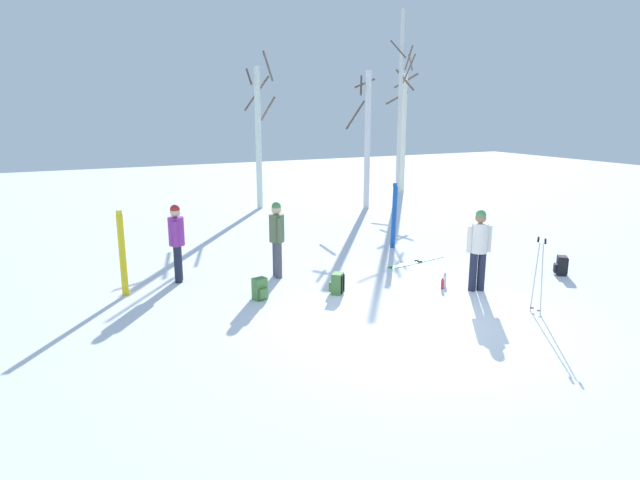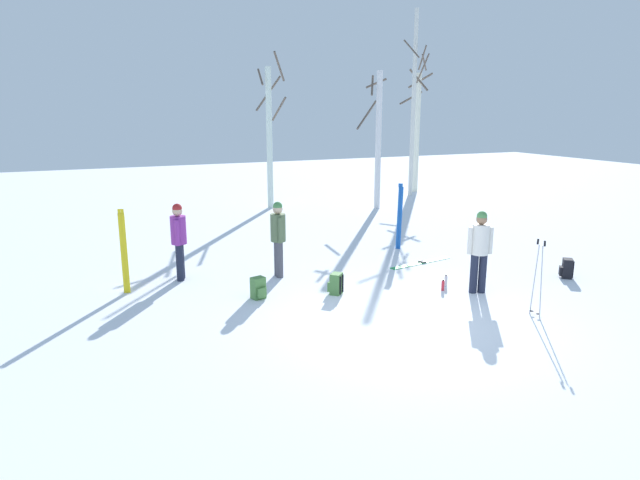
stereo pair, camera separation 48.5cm
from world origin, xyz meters
TOP-DOWN VIEW (x-y plane):
  - ground_plane at (0.00, 0.00)m, footprint 60.00×60.00m
  - person_0 at (2.24, 0.93)m, footprint 0.50×0.34m
  - person_1 at (-3.21, 4.32)m, footprint 0.34×0.50m
  - person_2 at (-1.13, 3.67)m, footprint 0.34×0.52m
  - ski_pair_planted_0 at (-4.40, 3.83)m, footprint 0.14×0.05m
  - ski_pair_planted_1 at (2.70, 4.75)m, footprint 0.12×0.14m
  - ski_pair_lying_0 at (2.45, 3.29)m, footprint 1.88×0.52m
  - ski_poles_0 at (2.33, -0.59)m, footprint 0.07×0.26m
  - backpack_0 at (-0.47, 2.02)m, footprint 0.34×0.35m
  - backpack_1 at (-2.02, 2.40)m, footprint 0.30×0.33m
  - backpack_2 at (4.76, 0.95)m, footprint 0.35×0.34m
  - water_bottle_0 at (1.67, 1.32)m, footprint 0.06×0.06m
  - water_bottle_1 at (1.90, 1.53)m, footprint 0.06×0.06m
  - birch_tree_0 at (1.62, 12.25)m, footprint 1.01×1.29m
  - birch_tree_1 at (5.25, 10.51)m, footprint 1.26×0.92m
  - birch_tree_2 at (8.26, 12.80)m, footprint 1.11×1.03m
  - birch_tree_3 at (9.03, 13.65)m, footprint 1.39×1.39m

SIDE VIEW (x-z plane):
  - ground_plane at x=0.00m, z-range 0.00..0.00m
  - ski_pair_lying_0 at x=2.45m, z-range -0.01..0.03m
  - water_bottle_0 at x=1.67m, z-range -0.01..0.23m
  - water_bottle_1 at x=1.90m, z-range -0.01..0.26m
  - backpack_0 at x=-0.47m, z-range -0.01..0.43m
  - backpack_1 at x=-2.02m, z-range -0.01..0.43m
  - backpack_2 at x=4.76m, z-range -0.01..0.43m
  - ski_poles_0 at x=2.33m, z-range 0.05..1.49m
  - ski_pair_planted_0 at x=-4.40m, z-range -0.01..1.76m
  - ski_pair_planted_1 at x=2.70m, z-range -0.01..1.78m
  - person_0 at x=2.24m, z-range 0.12..1.84m
  - person_1 at x=-3.21m, z-range 0.12..1.84m
  - person_2 at x=-1.13m, z-range 0.12..1.84m
  - birch_tree_1 at x=5.25m, z-range 0.11..5.16m
  - birch_tree_3 at x=9.03m, z-range 0.08..5.46m
  - birch_tree_0 at x=1.62m, z-range -0.05..5.63m
  - birch_tree_2 at x=8.26m, z-range 0.12..7.82m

